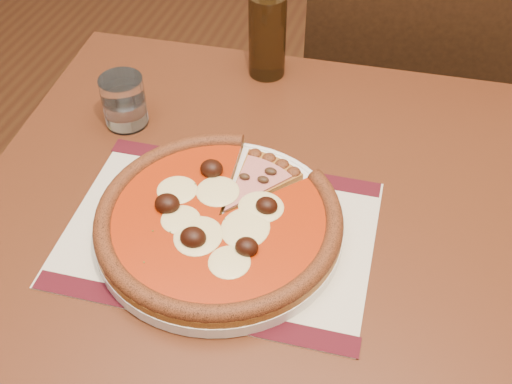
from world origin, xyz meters
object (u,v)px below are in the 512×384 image
pizza (219,218)px  plate (219,228)px  table (252,263)px  bottle (267,31)px  water_glass (124,101)px  chair_far (398,109)px

pizza → plate: bearing=72.6°
table → bottle: 0.39m
plate → pizza: 0.02m
pizza → bottle: (-0.05, 0.38, 0.05)m
water_glass → bottle: bearing=49.2°
pizza → water_glass: 0.28m
chair_far → bottle: bottle is taller
plate → chair_far: bearing=75.4°
plate → water_glass: bearing=141.4°
table → plate: bearing=-128.2°
bottle → water_glass: bearing=-130.8°
chair_far → water_glass: bearing=45.2°
table → bottle: bottle is taller
bottle → chair_far: bearing=52.7°
chair_far → pizza: bearing=69.4°
pizza → water_glass: size_ratio=3.95×
table → plate: plate is taller
pizza → bottle: 0.38m
water_glass → chair_far: bearing=51.3°
table → plate: size_ratio=2.63×
table → bottle: (-0.08, 0.34, 0.18)m
pizza → bottle: bearing=97.4°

